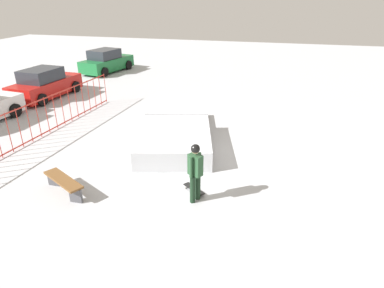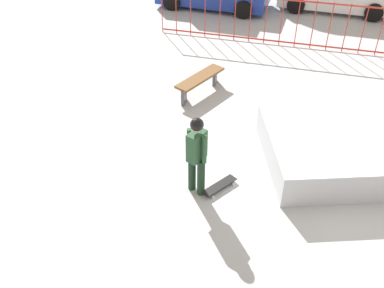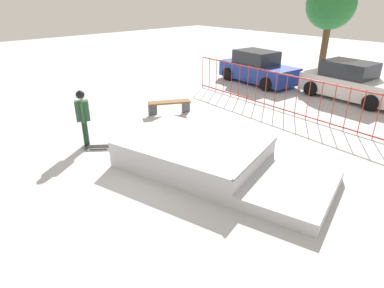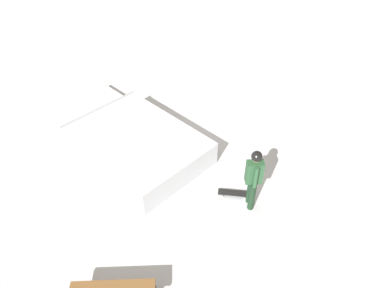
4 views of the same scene
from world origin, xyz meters
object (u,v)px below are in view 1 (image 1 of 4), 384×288
(parked_car_red, at_px, (45,84))
(skater, at_px, (195,169))
(park_bench, at_px, (63,183))
(parked_car_green, at_px, (107,62))
(skateboard, at_px, (194,189))
(skate_ramp, at_px, (175,136))

(parked_car_red, bearing_deg, skater, -121.86)
(park_bench, xyz_separation_m, parked_car_green, (14.94, 6.37, 0.37))
(skater, bearing_deg, skateboard, -44.51)
(parked_car_red, bearing_deg, parked_car_green, 3.03)
(skate_ramp, relative_size, skateboard, 7.81)
(skate_ramp, distance_m, parked_car_red, 9.60)
(park_bench, relative_size, parked_car_green, 0.36)
(parked_car_green, bearing_deg, skater, -132.52)
(skater, xyz_separation_m, parked_car_red, (7.66, 10.32, -0.28))
(skate_ramp, xyz_separation_m, skateboard, (-3.09, -1.52, -0.24))
(skate_ramp, bearing_deg, skater, -169.16)
(parked_car_green, bearing_deg, skate_ramp, -129.70)
(skate_ramp, distance_m, skater, 3.97)
(parked_car_red, relative_size, parked_car_green, 0.97)
(skateboard, height_order, parked_car_red, parked_car_red)
(skate_ramp, relative_size, parked_car_red, 1.39)
(skateboard, relative_size, park_bench, 0.47)
(skate_ramp, xyz_separation_m, parked_car_green, (10.81, 8.45, 0.41))
(skater, xyz_separation_m, park_bench, (-0.59, 3.74, -0.65))
(parked_car_red, bearing_deg, park_bench, -136.72)
(skate_ramp, distance_m, skateboard, 3.45)
(park_bench, xyz_separation_m, parked_car_red, (8.26, 6.58, 0.37))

